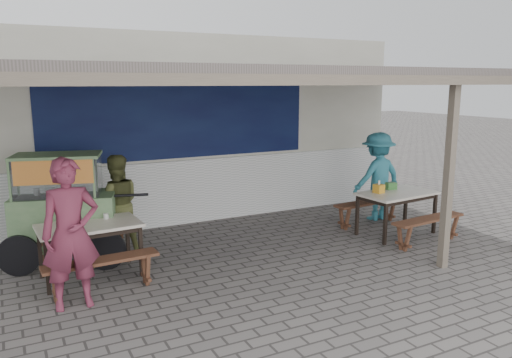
{
  "coord_description": "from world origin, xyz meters",
  "views": [
    {
      "loc": [
        -3.18,
        -5.75,
        2.63
      ],
      "look_at": [
        0.25,
        0.9,
        1.17
      ],
      "focal_mm": 35.0,
      "sensor_mm": 36.0,
      "label": 1
    }
  ],
  "objects_px": {
    "patron_wall_side": "(116,204)",
    "condiment_bowl": "(78,222)",
    "table_left": "(89,230)",
    "patron_right_table": "(377,176)",
    "bench_left_street": "(102,268)",
    "tissue_box": "(379,189)",
    "condiment_jar": "(106,216)",
    "patron_street_side": "(71,234)",
    "donation_box": "(391,186)",
    "bench_right_wall": "(368,207)",
    "bench_right_street": "(428,225)",
    "table_right": "(397,197)",
    "vendor_cart": "(63,205)",
    "bench_left_wall": "(81,241)"
  },
  "relations": [
    {
      "from": "patron_street_side",
      "to": "donation_box",
      "type": "distance_m",
      "value": 5.52
    },
    {
      "from": "bench_left_street",
      "to": "table_right",
      "type": "distance_m",
      "value": 5.06
    },
    {
      "from": "donation_box",
      "to": "table_left",
      "type": "bearing_deg",
      "value": 178.29
    },
    {
      "from": "patron_wall_side",
      "to": "condiment_jar",
      "type": "xyz_separation_m",
      "value": [
        -0.29,
        -0.7,
        0.02
      ]
    },
    {
      "from": "bench_left_street",
      "to": "patron_right_table",
      "type": "distance_m",
      "value": 5.54
    },
    {
      "from": "bench_right_street",
      "to": "bench_right_wall",
      "type": "xyz_separation_m",
      "value": [
        -0.13,
        1.36,
        0.0
      ]
    },
    {
      "from": "patron_wall_side",
      "to": "patron_right_table",
      "type": "height_order",
      "value": "patron_right_table"
    },
    {
      "from": "bench_left_wall",
      "to": "table_right",
      "type": "relative_size",
      "value": 1.01
    },
    {
      "from": "bench_right_street",
      "to": "patron_right_table",
      "type": "distance_m",
      "value": 1.71
    },
    {
      "from": "patron_wall_side",
      "to": "condiment_bowl",
      "type": "bearing_deg",
      "value": 54.21
    },
    {
      "from": "patron_street_side",
      "to": "patron_right_table",
      "type": "xyz_separation_m",
      "value": [
        5.76,
        1.38,
        -0.05
      ]
    },
    {
      "from": "bench_right_wall",
      "to": "patron_street_side",
      "type": "distance_m",
      "value": 5.49
    },
    {
      "from": "bench_left_street",
      "to": "vendor_cart",
      "type": "height_order",
      "value": "vendor_cart"
    },
    {
      "from": "bench_right_street",
      "to": "patron_street_side",
      "type": "distance_m",
      "value": 5.51
    },
    {
      "from": "bench_left_street",
      "to": "patron_right_table",
      "type": "height_order",
      "value": "patron_right_table"
    },
    {
      "from": "table_left",
      "to": "patron_right_table",
      "type": "height_order",
      "value": "patron_right_table"
    },
    {
      "from": "bench_right_street",
      "to": "vendor_cart",
      "type": "relative_size",
      "value": 0.7
    },
    {
      "from": "table_right",
      "to": "tissue_box",
      "type": "distance_m",
      "value": 0.37
    },
    {
      "from": "bench_right_street",
      "to": "bench_right_wall",
      "type": "relative_size",
      "value": 1.0
    },
    {
      "from": "vendor_cart",
      "to": "donation_box",
      "type": "relative_size",
      "value": 11.36
    },
    {
      "from": "table_left",
      "to": "patron_wall_side",
      "type": "relative_size",
      "value": 0.88
    },
    {
      "from": "bench_left_street",
      "to": "patron_right_table",
      "type": "xyz_separation_m",
      "value": [
        5.4,
        1.15,
        0.51
      ]
    },
    {
      "from": "vendor_cart",
      "to": "condiment_bowl",
      "type": "bearing_deg",
      "value": -64.69
    },
    {
      "from": "vendor_cart",
      "to": "patron_wall_side",
      "type": "height_order",
      "value": "vendor_cart"
    },
    {
      "from": "patron_right_table",
      "to": "condiment_jar",
      "type": "relative_size",
      "value": 21.22
    },
    {
      "from": "bench_left_street",
      "to": "table_right",
      "type": "bearing_deg",
      "value": -0.8
    },
    {
      "from": "patron_right_table",
      "to": "table_right",
      "type": "bearing_deg",
      "value": 65.94
    },
    {
      "from": "bench_left_wall",
      "to": "patron_wall_side",
      "type": "relative_size",
      "value": 0.93
    },
    {
      "from": "bench_left_wall",
      "to": "condiment_jar",
      "type": "distance_m",
      "value": 0.7
    },
    {
      "from": "tissue_box",
      "to": "bench_right_street",
      "type": "bearing_deg",
      "value": -64.32
    },
    {
      "from": "bench_left_wall",
      "to": "patron_street_side",
      "type": "height_order",
      "value": "patron_street_side"
    },
    {
      "from": "patron_wall_side",
      "to": "condiment_bowl",
      "type": "relative_size",
      "value": 8.65
    },
    {
      "from": "bench_left_wall",
      "to": "tissue_box",
      "type": "xyz_separation_m",
      "value": [
        4.8,
        -0.89,
        0.49
      ]
    },
    {
      "from": "condiment_jar",
      "to": "table_right",
      "type": "bearing_deg",
      "value": -6.66
    },
    {
      "from": "patron_street_side",
      "to": "condiment_jar",
      "type": "bearing_deg",
      "value": 59.65
    },
    {
      "from": "table_left",
      "to": "tissue_box",
      "type": "bearing_deg",
      "value": -6.66
    },
    {
      "from": "bench_left_wall",
      "to": "condiment_bowl",
      "type": "relative_size",
      "value": 8.02
    },
    {
      "from": "bench_left_street",
      "to": "tissue_box",
      "type": "relative_size",
      "value": 9.66
    },
    {
      "from": "patron_right_table",
      "to": "patron_wall_side",
      "type": "bearing_deg",
      "value": -7.23
    },
    {
      "from": "condiment_bowl",
      "to": "table_left",
      "type": "bearing_deg",
      "value": -33.27
    },
    {
      "from": "condiment_bowl",
      "to": "bench_right_street",
      "type": "bearing_deg",
      "value": -12.38
    },
    {
      "from": "table_right",
      "to": "patron_wall_side",
      "type": "xyz_separation_m",
      "value": [
        -4.53,
        1.26,
        0.1
      ]
    },
    {
      "from": "patron_street_side",
      "to": "table_left",
      "type": "bearing_deg",
      "value": 68.44
    },
    {
      "from": "patron_street_side",
      "to": "table_right",
      "type": "bearing_deg",
      "value": 4.44
    },
    {
      "from": "table_left",
      "to": "patron_wall_side",
      "type": "height_order",
      "value": "patron_wall_side"
    },
    {
      "from": "tissue_box",
      "to": "condiment_jar",
      "type": "relative_size",
      "value": 1.86
    },
    {
      "from": "bench_left_wall",
      "to": "table_right",
      "type": "bearing_deg",
      "value": -14.47
    },
    {
      "from": "bench_right_street",
      "to": "vendor_cart",
      "type": "xyz_separation_m",
      "value": [
        -5.38,
        1.78,
        0.55
      ]
    },
    {
      "from": "bench_right_street",
      "to": "donation_box",
      "type": "height_order",
      "value": "donation_box"
    },
    {
      "from": "vendor_cart",
      "to": "condiment_jar",
      "type": "height_order",
      "value": "vendor_cart"
    }
  ]
}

